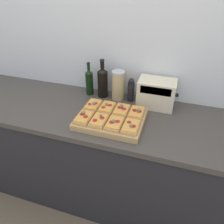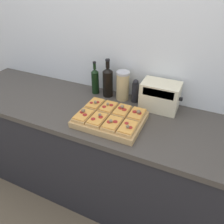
# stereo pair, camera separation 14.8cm
# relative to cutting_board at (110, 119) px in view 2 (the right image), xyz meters

# --- Properties ---
(ground_plane) EXTENTS (12.00, 12.00, 0.00)m
(ground_plane) POSITION_rel_cutting_board_xyz_m (-0.08, -0.22, -0.93)
(ground_plane) COLOR brown
(wall_back) EXTENTS (6.00, 0.06, 2.50)m
(wall_back) POSITION_rel_cutting_board_xyz_m (-0.08, 0.45, 0.32)
(wall_back) COLOR silver
(wall_back) RESTS_ON ground_plane
(kitchen_counter) EXTENTS (2.63, 0.67, 0.91)m
(kitchen_counter) POSITION_rel_cutting_board_xyz_m (-0.08, 0.10, -0.48)
(kitchen_counter) COLOR #232328
(kitchen_counter) RESTS_ON ground_plane
(cutting_board) EXTENTS (0.45, 0.34, 0.04)m
(cutting_board) POSITION_rel_cutting_board_xyz_m (0.00, 0.00, 0.00)
(cutting_board) COLOR tan
(cutting_board) RESTS_ON kitchen_counter
(pizza_slice_back_left) EXTENTS (0.10, 0.15, 0.05)m
(pizza_slice_back_left) POSITION_rel_cutting_board_xyz_m (-0.16, 0.08, 0.04)
(pizza_slice_back_left) COLOR tan
(pizza_slice_back_left) RESTS_ON cutting_board
(pizza_slice_back_midleft) EXTENTS (0.10, 0.15, 0.05)m
(pizza_slice_back_midleft) POSITION_rel_cutting_board_xyz_m (-0.05, 0.08, 0.04)
(pizza_slice_back_midleft) COLOR tan
(pizza_slice_back_midleft) RESTS_ON cutting_board
(pizza_slice_back_midright) EXTENTS (0.10, 0.15, 0.05)m
(pizza_slice_back_midright) POSITION_rel_cutting_board_xyz_m (0.05, 0.08, 0.04)
(pizza_slice_back_midright) COLOR tan
(pizza_slice_back_midright) RESTS_ON cutting_board
(pizza_slice_back_right) EXTENTS (0.10, 0.15, 0.06)m
(pizza_slice_back_right) POSITION_rel_cutting_board_xyz_m (0.16, 0.08, 0.04)
(pizza_slice_back_right) COLOR tan
(pizza_slice_back_right) RESTS_ON cutting_board
(pizza_slice_front_left) EXTENTS (0.10, 0.15, 0.05)m
(pizza_slice_front_left) POSITION_rel_cutting_board_xyz_m (-0.16, -0.08, 0.04)
(pizza_slice_front_left) COLOR tan
(pizza_slice_front_left) RESTS_ON cutting_board
(pizza_slice_front_midleft) EXTENTS (0.10, 0.15, 0.05)m
(pizza_slice_front_midleft) POSITION_rel_cutting_board_xyz_m (-0.05, -0.08, 0.04)
(pizza_slice_front_midleft) COLOR tan
(pizza_slice_front_midleft) RESTS_ON cutting_board
(pizza_slice_front_midright) EXTENTS (0.10, 0.15, 0.05)m
(pizza_slice_front_midright) POSITION_rel_cutting_board_xyz_m (0.05, -0.08, 0.04)
(pizza_slice_front_midright) COLOR tan
(pizza_slice_front_midright) RESTS_ON cutting_board
(pizza_slice_front_right) EXTENTS (0.10, 0.15, 0.05)m
(pizza_slice_front_right) POSITION_rel_cutting_board_xyz_m (0.16, -0.08, 0.04)
(pizza_slice_front_right) COLOR tan
(pizza_slice_front_right) RESTS_ON cutting_board
(olive_oil_bottle) EXTENTS (0.06, 0.06, 0.27)m
(olive_oil_bottle) POSITION_rel_cutting_board_xyz_m (-0.29, 0.33, 0.09)
(olive_oil_bottle) COLOR black
(olive_oil_bottle) RESTS_ON kitchen_counter
(wine_bottle) EXTENTS (0.08, 0.08, 0.31)m
(wine_bottle) POSITION_rel_cutting_board_xyz_m (-0.17, 0.33, 0.11)
(wine_bottle) COLOR black
(wine_bottle) RESTS_ON kitchen_counter
(grain_jar_tall) EXTENTS (0.10, 0.10, 0.23)m
(grain_jar_tall) POSITION_rel_cutting_board_xyz_m (-0.04, 0.33, 0.10)
(grain_jar_tall) COLOR tan
(grain_jar_tall) RESTS_ON kitchen_counter
(pepper_mill) EXTENTS (0.05, 0.05, 0.19)m
(pepper_mill) POSITION_rel_cutting_board_xyz_m (0.06, 0.33, 0.07)
(pepper_mill) COLOR black
(pepper_mill) RESTS_ON kitchen_counter
(toaster_oven) EXTENTS (0.29, 0.17, 0.21)m
(toaster_oven) POSITION_rel_cutting_board_xyz_m (0.26, 0.31, 0.08)
(toaster_oven) COLOR beige
(toaster_oven) RESTS_ON kitchen_counter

